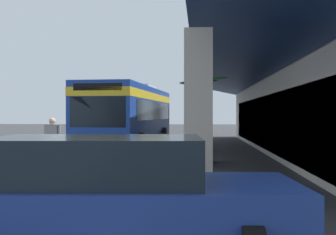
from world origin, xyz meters
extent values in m
plane|color=#38383A|center=(0.00, 8.00, 0.00)|extent=(120.00, 120.00, 0.00)
cube|color=#9E998E|center=(-0.33, 5.15, 0.06)|extent=(35.02, 0.50, 0.12)
cube|color=beige|center=(-12.00, 6.04, 1.70)|extent=(0.55, 0.55, 3.41)
cube|color=beige|center=(-6.16, 6.04, 1.70)|extent=(0.55, 0.55, 3.41)
cube|color=beige|center=(-0.33, 6.04, 1.70)|extent=(0.55, 0.55, 3.41)
cube|color=beige|center=(5.51, 6.04, 1.70)|extent=(0.55, 0.55, 3.41)
cube|color=beige|center=(11.35, 6.04, 1.70)|extent=(0.55, 0.55, 3.41)
cube|color=navy|center=(-0.33, 7.36, 3.76)|extent=(29.18, 3.16, 0.82)
cube|color=#19232D|center=(-0.33, 9.00, 1.40)|extent=(24.51, 0.08, 2.40)
cube|color=#193D9E|center=(-1.93, 2.49, 1.73)|extent=(11.14, 3.27, 2.75)
cube|color=yellow|center=(-1.93, 2.49, 2.65)|extent=(11.17, 3.29, 0.36)
cube|color=#19232D|center=(-2.23, 2.51, 1.95)|extent=(9.39, 3.19, 0.90)
cube|color=#19232D|center=(3.53, 2.13, 1.85)|extent=(0.21, 2.24, 1.20)
cube|color=black|center=(3.54, 2.13, 2.82)|extent=(0.19, 1.94, 0.28)
cube|color=black|center=(3.66, 2.12, 0.45)|extent=(0.36, 2.46, 0.24)
cube|color=silver|center=(3.64, 3.02, 0.75)|extent=(0.08, 0.24, 0.16)
cube|color=silver|center=(3.52, 1.24, 0.75)|extent=(0.08, 0.24, 0.16)
cube|color=silver|center=(-3.43, 2.59, 3.22)|extent=(2.51, 1.94, 0.24)
cylinder|color=black|center=(1.78, 3.53, 0.50)|extent=(1.00, 0.30, 1.00)
cylinder|color=black|center=(1.61, 0.98, 0.50)|extent=(1.00, 0.30, 1.00)
cylinder|color=black|center=(-4.92, 3.97, 0.50)|extent=(1.00, 0.30, 1.00)
cylinder|color=black|center=(-5.09, 1.43, 0.50)|extent=(1.00, 0.30, 1.00)
cube|color=navy|center=(14.75, 5.04, 0.60)|extent=(2.09, 4.51, 0.66)
cube|color=#19232D|center=(14.77, 4.84, 1.20)|extent=(1.75, 2.56, 0.54)
cylinder|color=black|center=(13.76, 6.47, 0.32)|extent=(0.64, 0.22, 0.64)
cylinder|color=black|center=(13.96, 3.48, 0.32)|extent=(0.64, 0.22, 0.64)
cylinder|color=#726651|center=(6.28, 1.29, 0.41)|extent=(0.16, 0.16, 0.81)
cylinder|color=#726651|center=(5.95, 1.20, 0.41)|extent=(0.16, 0.16, 0.81)
cube|color=gray|center=(6.11, 1.25, 1.12)|extent=(0.33, 0.51, 0.61)
sphere|color=beige|center=(6.11, 1.25, 1.53)|extent=(0.22, 0.22, 0.22)
cylinder|color=gray|center=(6.23, 1.51, 1.15)|extent=(0.09, 0.09, 0.55)
cylinder|color=gray|center=(6.00, 0.98, 1.15)|extent=(0.09, 0.09, 0.55)
cube|color=brown|center=(4.14, 6.07, 0.31)|extent=(0.79, 0.79, 0.62)
cylinder|color=#332319|center=(4.14, 6.07, 0.63)|extent=(0.67, 0.67, 0.02)
cylinder|color=brown|center=(4.14, 6.07, 1.72)|extent=(0.16, 0.16, 2.20)
ellipsoid|color=#286B33|center=(4.61, 6.03, 2.90)|extent=(0.95, 0.29, 0.18)
ellipsoid|color=#286B33|center=(4.33, 6.56, 3.05)|extent=(0.59, 1.05, 0.16)
ellipsoid|color=#286B33|center=(3.75, 6.39, 3.04)|extent=(0.92, 0.81, 0.14)
ellipsoid|color=#286B33|center=(3.71, 5.84, 3.02)|extent=(0.96, 0.64, 0.16)
ellipsoid|color=#286B33|center=(4.23, 5.69, 2.90)|extent=(0.40, 0.80, 0.15)
camera|label=1|loc=(19.84, 6.07, 1.73)|focal=45.98mm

